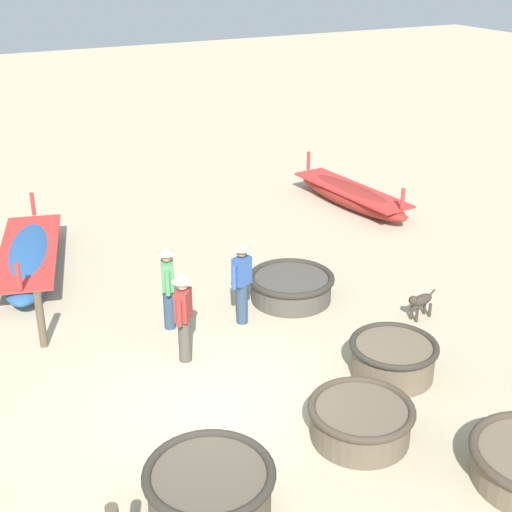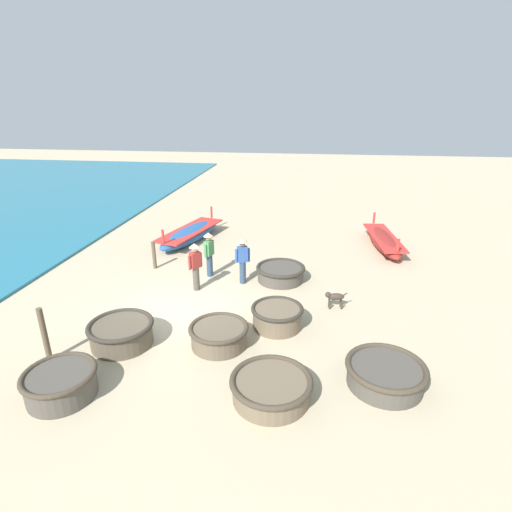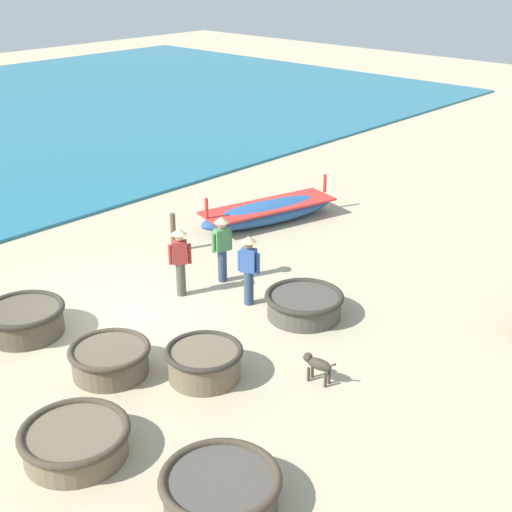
{
  "view_description": "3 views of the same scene",
  "coord_description": "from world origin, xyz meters",
  "px_view_note": "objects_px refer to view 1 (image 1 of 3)",
  "views": [
    {
      "loc": [
        -3.63,
        -8.39,
        6.76
      ],
      "look_at": [
        2.11,
        2.87,
        1.09
      ],
      "focal_mm": 50.0,
      "sensor_mm": 36.0,
      "label": 1
    },
    {
      "loc": [
        3.81,
        -10.26,
        6.0
      ],
      "look_at": [
        2.04,
        2.32,
        1.07
      ],
      "focal_mm": 28.0,
      "sensor_mm": 36.0,
      "label": 2
    },
    {
      "loc": [
        11.58,
        -8.12,
        7.58
      ],
      "look_at": [
        1.37,
        2.83,
        0.99
      ],
      "focal_mm": 50.0,
      "sensor_mm": 36.0,
      "label": 3
    }
  ],
  "objects_px": {
    "long_boat_green_hull": "(30,258)",
    "mooring_post_mid_beach": "(41,320)",
    "long_boat_ochre_hull": "(351,195)",
    "dog": "(420,301)",
    "coracle_far_right": "(393,357)",
    "fisherman_by_coracle": "(242,277)",
    "coracle_beside_post": "(210,488)",
    "coracle_tilted": "(291,286)",
    "fisherman_with_hat": "(183,312)",
    "fisherman_hauling": "(168,282)",
    "coracle_far_left": "(361,420)"
  },
  "relations": [
    {
      "from": "long_boat_green_hull",
      "to": "mooring_post_mid_beach",
      "type": "height_order",
      "value": "long_boat_green_hull"
    },
    {
      "from": "long_boat_ochre_hull",
      "to": "dog",
      "type": "distance_m",
      "value": 6.33
    },
    {
      "from": "long_boat_green_hull",
      "to": "long_boat_ochre_hull",
      "type": "xyz_separation_m",
      "value": [
        8.64,
        0.29,
        -0.02
      ]
    },
    {
      "from": "long_boat_ochre_hull",
      "to": "dog",
      "type": "height_order",
      "value": "long_boat_ochre_hull"
    },
    {
      "from": "coracle_far_right",
      "to": "fisherman_by_coracle",
      "type": "bearing_deg",
      "value": 117.89
    },
    {
      "from": "coracle_beside_post",
      "to": "fisherman_by_coracle",
      "type": "relative_size",
      "value": 1.02
    },
    {
      "from": "coracle_tilted",
      "to": "dog",
      "type": "distance_m",
      "value": 2.57
    },
    {
      "from": "long_boat_green_hull",
      "to": "long_boat_ochre_hull",
      "type": "distance_m",
      "value": 8.64
    },
    {
      "from": "fisherman_with_hat",
      "to": "long_boat_green_hull",
      "type": "bearing_deg",
      "value": 109.0
    },
    {
      "from": "coracle_tilted",
      "to": "long_boat_green_hull",
      "type": "bearing_deg",
      "value": 139.81
    },
    {
      "from": "long_boat_ochre_hull",
      "to": "fisherman_with_hat",
      "type": "height_order",
      "value": "fisherman_with_hat"
    },
    {
      "from": "fisherman_hauling",
      "to": "dog",
      "type": "distance_m",
      "value": 4.83
    },
    {
      "from": "long_boat_green_hull",
      "to": "mooring_post_mid_beach",
      "type": "distance_m",
      "value": 3.35
    },
    {
      "from": "coracle_far_left",
      "to": "mooring_post_mid_beach",
      "type": "xyz_separation_m",
      "value": [
        -3.6,
        4.73,
        0.22
      ]
    },
    {
      "from": "long_boat_ochre_hull",
      "to": "fisherman_hauling",
      "type": "height_order",
      "value": "fisherman_hauling"
    },
    {
      "from": "coracle_far_left",
      "to": "coracle_beside_post",
      "type": "relative_size",
      "value": 0.92
    },
    {
      "from": "long_boat_green_hull",
      "to": "coracle_far_left",
      "type": "bearing_deg",
      "value": -68.37
    },
    {
      "from": "fisherman_by_coracle",
      "to": "dog",
      "type": "distance_m",
      "value": 3.47
    },
    {
      "from": "coracle_beside_post",
      "to": "fisherman_hauling",
      "type": "distance_m",
      "value": 4.83
    },
    {
      "from": "coracle_tilted",
      "to": "coracle_beside_post",
      "type": "distance_m",
      "value": 5.97
    },
    {
      "from": "coracle_tilted",
      "to": "fisherman_by_coracle",
      "type": "distance_m",
      "value": 1.51
    },
    {
      "from": "coracle_beside_post",
      "to": "coracle_far_right",
      "type": "bearing_deg",
      "value": 19.91
    },
    {
      "from": "fisherman_hauling",
      "to": "dog",
      "type": "bearing_deg",
      "value": -22.84
    },
    {
      "from": "long_boat_green_hull",
      "to": "long_boat_ochre_hull",
      "type": "height_order",
      "value": "long_boat_green_hull"
    },
    {
      "from": "dog",
      "to": "coracle_beside_post",
      "type": "bearing_deg",
      "value": -153.72
    },
    {
      "from": "coracle_tilted",
      "to": "fisherman_hauling",
      "type": "xyz_separation_m",
      "value": [
        -2.6,
        0.04,
        0.66
      ]
    },
    {
      "from": "fisherman_hauling",
      "to": "dog",
      "type": "relative_size",
      "value": 2.45
    },
    {
      "from": "coracle_tilted",
      "to": "fisherman_by_coracle",
      "type": "bearing_deg",
      "value": -162.88
    },
    {
      "from": "coracle_far_right",
      "to": "dog",
      "type": "xyz_separation_m",
      "value": [
        1.65,
        1.34,
        0.03
      ]
    },
    {
      "from": "coracle_far_left",
      "to": "long_boat_ochre_hull",
      "type": "xyz_separation_m",
      "value": [
        5.44,
        8.34,
        0.0
      ]
    },
    {
      "from": "coracle_far_left",
      "to": "long_boat_ochre_hull",
      "type": "height_order",
      "value": "long_boat_ochre_hull"
    },
    {
      "from": "coracle_far_right",
      "to": "fisherman_hauling",
      "type": "relative_size",
      "value": 0.89
    },
    {
      "from": "long_boat_green_hull",
      "to": "coracle_far_right",
      "type": "bearing_deg",
      "value": -56.3
    },
    {
      "from": "coracle_far_right",
      "to": "fisherman_by_coracle",
      "type": "height_order",
      "value": "fisherman_by_coracle"
    },
    {
      "from": "fisherman_with_hat",
      "to": "fisherman_by_coracle",
      "type": "distance_m",
      "value": 1.65
    },
    {
      "from": "dog",
      "to": "coracle_far_right",
      "type": "bearing_deg",
      "value": -141.01
    },
    {
      "from": "coracle_tilted",
      "to": "long_boat_ochre_hull",
      "type": "xyz_separation_m",
      "value": [
        4.18,
        4.05,
        0.01
      ]
    },
    {
      "from": "coracle_tilted",
      "to": "long_boat_ochre_hull",
      "type": "height_order",
      "value": "long_boat_ochre_hull"
    },
    {
      "from": "dog",
      "to": "coracle_tilted",
      "type": "bearing_deg",
      "value": 134.91
    },
    {
      "from": "coracle_beside_post",
      "to": "fisherman_with_hat",
      "type": "bearing_deg",
      "value": 73.17
    },
    {
      "from": "coracle_far_right",
      "to": "mooring_post_mid_beach",
      "type": "xyz_separation_m",
      "value": [
        -5.03,
        3.61,
        0.19
      ]
    },
    {
      "from": "coracle_tilted",
      "to": "fisherman_with_hat",
      "type": "bearing_deg",
      "value": -157.43
    },
    {
      "from": "coracle_tilted",
      "to": "coracle_beside_post",
      "type": "xyz_separation_m",
      "value": [
        -3.81,
        -4.6,
        0.04
      ]
    },
    {
      "from": "coracle_far_left",
      "to": "long_boat_ochre_hull",
      "type": "distance_m",
      "value": 9.96
    },
    {
      "from": "coracle_tilted",
      "to": "long_boat_ochre_hull",
      "type": "bearing_deg",
      "value": 44.13
    },
    {
      "from": "coracle_tilted",
      "to": "mooring_post_mid_beach",
      "type": "bearing_deg",
      "value": 174.79
    },
    {
      "from": "long_boat_green_hull",
      "to": "fisherman_by_coracle",
      "type": "relative_size",
      "value": 2.77
    },
    {
      "from": "coracle_beside_post",
      "to": "long_boat_green_hull",
      "type": "height_order",
      "value": "long_boat_green_hull"
    },
    {
      "from": "dog",
      "to": "long_boat_ochre_hull",
      "type": "bearing_deg",
      "value": 68.09
    },
    {
      "from": "fisherman_with_hat",
      "to": "dog",
      "type": "relative_size",
      "value": 2.45
    }
  ]
}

